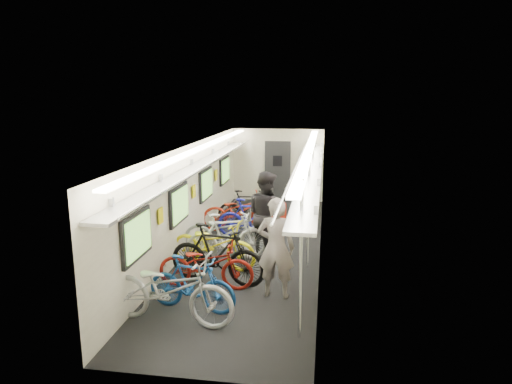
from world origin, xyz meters
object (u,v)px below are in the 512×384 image
(bicycle_0, at_px, (169,289))
(passenger_mid, at_px, (266,214))
(bicycle_1, at_px, (192,284))
(backpack, at_px, (279,213))
(passenger_near, at_px, (276,248))

(bicycle_0, distance_m, passenger_mid, 3.44)
(bicycle_1, xyz_separation_m, backpack, (1.26, 1.69, 0.81))
(bicycle_1, relative_size, backpack, 4.12)
(bicycle_0, height_order, passenger_mid, passenger_mid)
(bicycle_1, relative_size, passenger_mid, 0.82)
(bicycle_0, height_order, bicycle_1, bicycle_0)
(bicycle_0, distance_m, bicycle_1, 0.52)
(bicycle_1, bearing_deg, bicycle_0, 164.07)
(passenger_near, relative_size, passenger_mid, 0.95)
(bicycle_1, bearing_deg, backpack, -26.38)
(bicycle_0, xyz_separation_m, passenger_near, (1.53, 1.22, 0.34))
(passenger_near, xyz_separation_m, passenger_mid, (-0.44, 2.03, 0.05))
(backpack, bearing_deg, bicycle_1, -143.60)
(bicycle_1, height_order, passenger_near, passenger_near)
(passenger_mid, relative_size, backpack, 5.01)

